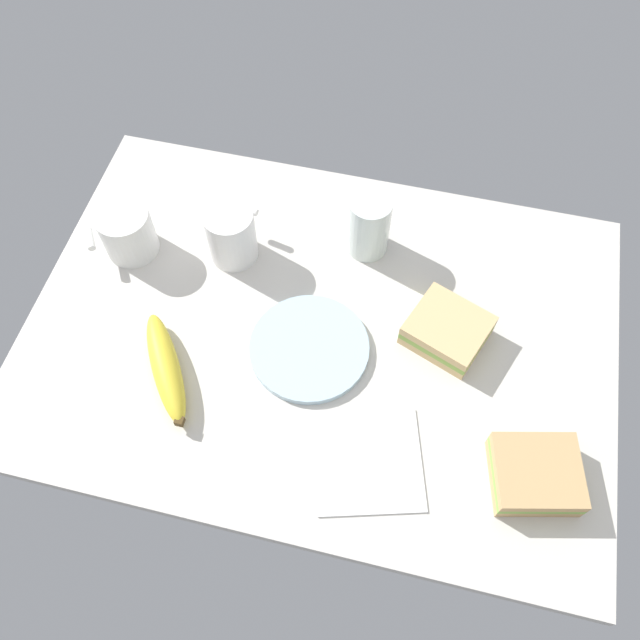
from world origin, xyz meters
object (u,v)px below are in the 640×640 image
(coffee_mug_milky, at_px, (231,234))
(glass_of_milk, at_px, (368,228))
(sandwich_main, at_px, (447,330))
(sandwich_side, at_px, (536,474))
(coffee_mug_black, at_px, (127,232))
(plate_of_food, at_px, (309,348))
(banana, at_px, (166,367))
(paper_napkin, at_px, (368,461))

(coffee_mug_milky, distance_m, glass_of_milk, 0.22)
(sandwich_main, bearing_deg, sandwich_side, 127.03)
(coffee_mug_black, distance_m, glass_of_milk, 0.39)
(coffee_mug_milky, bearing_deg, coffee_mug_black, 9.98)
(plate_of_food, height_order, banana, banana)
(sandwich_main, bearing_deg, banana, 21.73)
(glass_of_milk, distance_m, paper_napkin, 0.37)
(coffee_mug_black, height_order, sandwich_side, coffee_mug_black)
(coffee_mug_black, bearing_deg, banana, 123.55)
(plate_of_food, relative_size, paper_napkin, 1.24)
(banana, bearing_deg, coffee_mug_milky, -97.61)
(plate_of_food, distance_m, banana, 0.21)
(coffee_mug_black, height_order, coffee_mug_milky, coffee_mug_milky)
(coffee_mug_milky, distance_m, sandwich_main, 0.37)
(sandwich_side, height_order, banana, sandwich_side)
(banana, distance_m, paper_napkin, 0.32)
(banana, height_order, paper_napkin, banana)
(glass_of_milk, bearing_deg, sandwich_side, 131.53)
(coffee_mug_black, relative_size, coffee_mug_milky, 1.06)
(sandwich_side, bearing_deg, sandwich_main, -52.97)
(plate_of_food, bearing_deg, sandwich_main, -160.63)
(coffee_mug_black, xyz_separation_m, glass_of_milk, (-0.38, -0.09, 0.00))
(coffee_mug_black, distance_m, banana, 0.25)
(sandwich_main, xyz_separation_m, sandwich_side, (-0.15, 0.19, 0.00))
(coffee_mug_milky, xyz_separation_m, glass_of_milk, (-0.21, -0.06, -0.00))
(plate_of_food, bearing_deg, glass_of_milk, -102.41)
(plate_of_food, height_order, sandwich_side, sandwich_side)
(plate_of_food, height_order, glass_of_milk, glass_of_milk)
(sandwich_side, bearing_deg, glass_of_milk, -48.47)
(paper_napkin, bearing_deg, plate_of_food, -51.15)
(sandwich_main, bearing_deg, paper_napkin, 70.90)
(sandwich_side, xyz_separation_m, paper_napkin, (0.22, 0.03, -0.02))
(coffee_mug_black, bearing_deg, sandwich_side, 160.33)
(sandwich_side, bearing_deg, banana, -3.86)
(coffee_mug_black, relative_size, glass_of_milk, 0.97)
(coffee_mug_black, distance_m, sandwich_side, 0.71)
(coffee_mug_black, height_order, banana, coffee_mug_black)
(sandwich_side, bearing_deg, paper_napkin, 7.04)
(coffee_mug_black, xyz_separation_m, sandwich_side, (-0.67, 0.24, -0.02))
(sandwich_side, distance_m, glass_of_milk, 0.45)
(coffee_mug_milky, bearing_deg, glass_of_milk, -162.91)
(sandwich_side, xyz_separation_m, glass_of_milk, (0.30, -0.33, 0.03))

